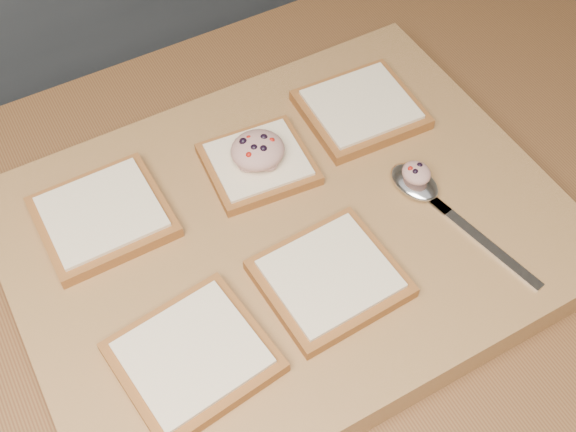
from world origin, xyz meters
name	(u,v)px	position (x,y,z in m)	size (l,w,h in m)	color
cutting_board	(288,236)	(0.08, 0.03, 0.92)	(0.56, 0.43, 0.04)	#A97948
bread_far_left	(103,216)	(-0.09, 0.13, 0.95)	(0.13, 0.12, 0.02)	#9F5D29
bread_far_center	(258,163)	(0.09, 0.12, 0.95)	(0.12, 0.11, 0.02)	#9F5D29
bread_far_right	(361,109)	(0.23, 0.13, 0.95)	(0.13, 0.12, 0.02)	#9F5D29
bread_near_left	(193,357)	(-0.07, -0.06, 0.95)	(0.14, 0.13, 0.02)	#9F5D29
bread_near_center	(330,278)	(0.08, -0.05, 0.95)	(0.13, 0.12, 0.02)	#9F5D29
tuna_salad_dollop	(258,150)	(0.09, 0.12, 0.97)	(0.06, 0.06, 0.03)	tan
spoon	(424,191)	(0.22, 0.00, 0.95)	(0.06, 0.20, 0.01)	silver
spoon_salad	(416,173)	(0.22, 0.01, 0.97)	(0.03, 0.03, 0.02)	tan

